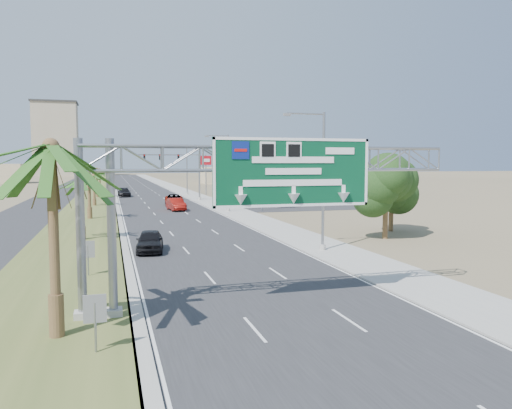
{
  "coord_description": "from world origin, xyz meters",
  "views": [
    {
      "loc": [
        -7.21,
        -11.01,
        6.43
      ],
      "look_at": [
        0.22,
        14.37,
        4.2
      ],
      "focal_mm": 35.0,
      "sensor_mm": 36.0,
      "label": 1
    }
  ],
  "objects_px": {
    "store_building": "(295,189)",
    "pole_sign_red_far": "(206,163)",
    "car_right_lane": "(174,200)",
    "car_far": "(124,192)",
    "sign_gantry": "(256,171)",
    "pole_sign_red_near": "(262,155)",
    "palm_near": "(51,148)",
    "signal_mast": "(187,172)",
    "car_left_lane": "(150,241)",
    "car_mid_lane": "(176,204)",
    "pole_sign_blue": "(255,169)"
  },
  "relations": [
    {
      "from": "pole_sign_blue",
      "to": "pole_sign_red_far",
      "type": "height_order",
      "value": "pole_sign_red_far"
    },
    {
      "from": "store_building",
      "to": "pole_sign_blue",
      "type": "height_order",
      "value": "pole_sign_blue"
    },
    {
      "from": "signal_mast",
      "to": "store_building",
      "type": "distance_m",
      "value": 18.08
    },
    {
      "from": "pole_sign_blue",
      "to": "car_right_lane",
      "type": "bearing_deg",
      "value": 150.78
    },
    {
      "from": "car_right_lane",
      "to": "pole_sign_red_near",
      "type": "distance_m",
      "value": 17.22
    },
    {
      "from": "sign_gantry",
      "to": "car_far",
      "type": "bearing_deg",
      "value": 92.75
    },
    {
      "from": "sign_gantry",
      "to": "pole_sign_blue",
      "type": "xyz_separation_m",
      "value": [
        14.06,
        48.37,
        -0.54
      ]
    },
    {
      "from": "store_building",
      "to": "pole_sign_red_far",
      "type": "bearing_deg",
      "value": 118.29
    },
    {
      "from": "store_building",
      "to": "car_left_lane",
      "type": "distance_m",
      "value": 48.67
    },
    {
      "from": "palm_near",
      "to": "car_mid_lane",
      "type": "relative_size",
      "value": 1.66
    },
    {
      "from": "palm_near",
      "to": "signal_mast",
      "type": "relative_size",
      "value": 0.81
    },
    {
      "from": "sign_gantry",
      "to": "car_far",
      "type": "relative_size",
      "value": 3.02
    },
    {
      "from": "car_mid_lane",
      "to": "sign_gantry",
      "type": "bearing_deg",
      "value": -99.11
    },
    {
      "from": "palm_near",
      "to": "car_right_lane",
      "type": "distance_m",
      "value": 57.87
    },
    {
      "from": "car_far",
      "to": "pole_sign_blue",
      "type": "bearing_deg",
      "value": -58.37
    },
    {
      "from": "car_far",
      "to": "pole_sign_red_near",
      "type": "xyz_separation_m",
      "value": [
        16.83,
        -33.62,
        6.61
      ]
    },
    {
      "from": "car_mid_lane",
      "to": "pole_sign_red_far",
      "type": "relative_size",
      "value": 0.63
    },
    {
      "from": "store_building",
      "to": "car_right_lane",
      "type": "xyz_separation_m",
      "value": [
        -20.0,
        -1.55,
        -1.19
      ]
    },
    {
      "from": "palm_near",
      "to": "store_building",
      "type": "height_order",
      "value": "palm_near"
    },
    {
      "from": "car_mid_lane",
      "to": "car_far",
      "type": "bearing_deg",
      "value": 94.77
    },
    {
      "from": "car_left_lane",
      "to": "car_mid_lane",
      "type": "xyz_separation_m",
      "value": [
        5.74,
        30.56,
        0.05
      ]
    },
    {
      "from": "palm_near",
      "to": "pole_sign_red_near",
      "type": "bearing_deg",
      "value": 64.24
    },
    {
      "from": "car_right_lane",
      "to": "pole_sign_blue",
      "type": "bearing_deg",
      "value": -23.75
    },
    {
      "from": "car_left_lane",
      "to": "car_right_lane",
      "type": "bearing_deg",
      "value": 87.11
    },
    {
      "from": "sign_gantry",
      "to": "signal_mast",
      "type": "xyz_separation_m",
      "value": [
        6.23,
        62.05,
        -1.21
      ]
    },
    {
      "from": "pole_sign_blue",
      "to": "signal_mast",
      "type": "bearing_deg",
      "value": 119.78
    },
    {
      "from": "sign_gantry",
      "to": "car_right_lane",
      "type": "relative_size",
      "value": 2.87
    },
    {
      "from": "sign_gantry",
      "to": "pole_sign_red_near",
      "type": "bearing_deg",
      "value": 72.68
    },
    {
      "from": "pole_sign_red_near",
      "to": "palm_near",
      "type": "bearing_deg",
      "value": -115.76
    },
    {
      "from": "car_left_lane",
      "to": "pole_sign_red_far",
      "type": "relative_size",
      "value": 0.58
    },
    {
      "from": "sign_gantry",
      "to": "pole_sign_red_near",
      "type": "relative_size",
      "value": 1.78
    },
    {
      "from": "store_building",
      "to": "car_far",
      "type": "relative_size",
      "value": 3.25
    },
    {
      "from": "sign_gantry",
      "to": "store_building",
      "type": "xyz_separation_m",
      "value": [
        23.06,
        56.07,
        -4.06
      ]
    },
    {
      "from": "sign_gantry",
      "to": "car_left_lane",
      "type": "distance_m",
      "value": 16.57
    },
    {
      "from": "palm_near",
      "to": "pole_sign_red_near",
      "type": "distance_m",
      "value": 49.06
    },
    {
      "from": "palm_near",
      "to": "pole_sign_red_far",
      "type": "xyz_separation_m",
      "value": [
        20.21,
        78.42,
        -0.67
      ]
    },
    {
      "from": "palm_near",
      "to": "signal_mast",
      "type": "distance_m",
      "value": 65.6
    },
    {
      "from": "car_mid_lane",
      "to": "pole_sign_red_far",
      "type": "distance_m",
      "value": 32.62
    },
    {
      "from": "car_left_lane",
      "to": "pole_sign_red_far",
      "type": "bearing_deg",
      "value": 82.33
    },
    {
      "from": "signal_mast",
      "to": "pole_sign_red_far",
      "type": "xyz_separation_m",
      "value": [
        5.84,
        14.45,
        1.41
      ]
    },
    {
      "from": "car_right_lane",
      "to": "car_far",
      "type": "height_order",
      "value": "car_right_lane"
    },
    {
      "from": "palm_near",
      "to": "car_far",
      "type": "height_order",
      "value": "palm_near"
    },
    {
      "from": "signal_mast",
      "to": "car_left_lane",
      "type": "bearing_deg",
      "value": -101.77
    },
    {
      "from": "signal_mast",
      "to": "palm_near",
      "type": "bearing_deg",
      "value": -102.66
    },
    {
      "from": "car_left_lane",
      "to": "car_mid_lane",
      "type": "bearing_deg",
      "value": 85.98
    },
    {
      "from": "palm_near",
      "to": "car_right_lane",
      "type": "height_order",
      "value": "palm_near"
    },
    {
      "from": "store_building",
      "to": "pole_sign_red_near",
      "type": "distance_m",
      "value": 17.83
    },
    {
      "from": "palm_near",
      "to": "pole_sign_red_far",
      "type": "bearing_deg",
      "value": 75.55
    },
    {
      "from": "car_right_lane",
      "to": "car_far",
      "type": "distance_m",
      "value": 22.39
    },
    {
      "from": "pole_sign_red_far",
      "to": "pole_sign_blue",
      "type": "bearing_deg",
      "value": -85.95
    }
  ]
}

